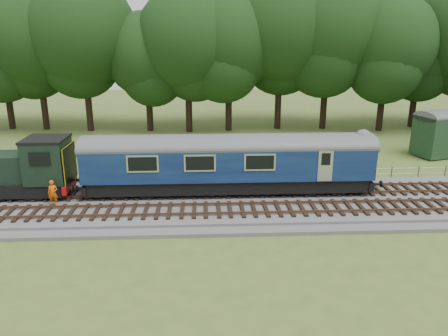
{
  "coord_description": "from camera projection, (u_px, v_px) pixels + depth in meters",
  "views": [
    {
      "loc": [
        -3.6,
        -25.0,
        10.1
      ],
      "look_at": [
        -2.32,
        1.4,
        2.0
      ],
      "focal_mm": 35.0,
      "sensor_mm": 36.0,
      "label": 1
    }
  ],
  "objects": [
    {
      "name": "track_south",
      "position": [
        266.0,
        209.0,
        25.35
      ],
      "size": [
        67.2,
        2.4,
        0.21
      ],
      "color": "black",
      "rests_on": "ballast"
    },
    {
      "name": "worker",
      "position": [
        53.0,
        193.0,
        25.81
      ],
      "size": [
        0.59,
        0.41,
        1.55
      ],
      "primitive_type": "imported",
      "rotation": [
        0.0,
        0.0,
        0.08
      ],
      "color": "#F45E0C",
      "rests_on": "ballast"
    },
    {
      "name": "track_north",
      "position": [
        260.0,
        191.0,
        28.22
      ],
      "size": [
        67.2,
        2.4,
        0.21
      ],
      "color": "black",
      "rests_on": "ballast"
    },
    {
      "name": "dmu_railcar",
      "position": [
        229.0,
        159.0,
        27.48
      ],
      "size": [
        18.05,
        2.86,
        3.88
      ],
      "color": "black",
      "rests_on": "ground"
    },
    {
      "name": "ballast",
      "position": [
        263.0,
        202.0,
        26.95
      ],
      "size": [
        70.0,
        7.0,
        0.35
      ],
      "primitive_type": "cube",
      "color": "#4C4C4F",
      "rests_on": "ground"
    },
    {
      "name": "tree_line",
      "position": [
        236.0,
        130.0,
        48.01
      ],
      "size": [
        70.0,
        8.0,
        18.0
      ],
      "primitive_type": null,
      "color": "black",
      "rests_on": "ground"
    },
    {
      "name": "fence",
      "position": [
        254.0,
        182.0,
        31.3
      ],
      "size": [
        64.0,
        0.12,
        1.0
      ],
      "primitive_type": null,
      "color": "#6B6054",
      "rests_on": "ground"
    },
    {
      "name": "shunter_loco",
      "position": [
        5.0,
        172.0,
        27.02
      ],
      "size": [
        8.91,
        2.6,
        3.38
      ],
      "color": "black",
      "rests_on": "ground"
    },
    {
      "name": "ground",
      "position": [
        263.0,
        205.0,
        27.0
      ],
      "size": [
        120.0,
        120.0,
        0.0
      ],
      "primitive_type": "plane",
      "color": "#496425",
      "rests_on": "ground"
    }
  ]
}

